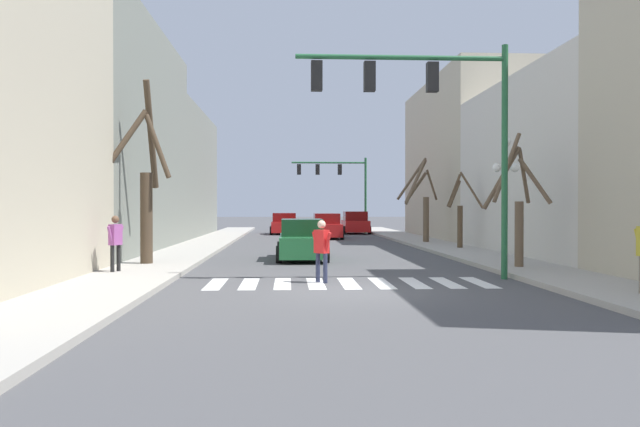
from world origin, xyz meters
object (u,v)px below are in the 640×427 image
Objects in this scene: car_driving_toward_lane at (302,241)px; street_tree_left_far at (421,199)px; pedestrian_on_right_sidewalk at (115,238)px; street_tree_left_mid at (517,206)px; street_lamp_right_corner at (506,173)px; street_tree_right_near at (460,214)px; traffic_signal_far at (338,177)px; car_parked_left_far at (327,227)px; pedestrian_near_right_corner at (322,246)px; car_parked_right_far at (355,223)px; traffic_signal_near at (430,106)px; street_tree_left_near at (145,186)px; car_parked_right_mid at (284,224)px.

street_tree_left_far reaches higher than car_driving_toward_lane.
street_tree_left_mid is (12.57, 0.92, 0.99)m from pedestrian_on_right_sidewalk.
street_lamp_right_corner is 13.12m from pedestrian_on_right_sidewalk.
traffic_signal_far is at bearing 101.49° from street_tree_right_near.
car_parked_left_far is 23.64m from pedestrian_on_right_sidewalk.
pedestrian_near_right_corner is 0.47× the size of street_tree_right_near.
pedestrian_on_right_sidewalk reaches higher than pedestrian_near_right_corner.
street_tree_right_near is at bearing -171.58° from car_parked_right_far.
traffic_signal_far is at bearing 172.14° from car_driving_toward_lane.
car_driving_toward_lane is 1.01× the size of street_tree_left_far.
car_driving_toward_lane is 1.09× the size of street_tree_left_mid.
street_lamp_right_corner is 20.72m from car_parked_left_far.
pedestrian_near_right_corner is at bearing -120.84° from street_tree_right_near.
pedestrian_on_right_sidewalk is at bearing 172.08° from traffic_signal_near.
traffic_signal_near reaches higher than car_driving_toward_lane.
street_lamp_right_corner is at bearing 46.37° from traffic_signal_near.
street_tree_left_far is at bearing -16.36° from pedestrian_on_right_sidewalk.
street_tree_right_near is at bearing 85.66° from street_lamp_right_corner.
street_tree_left_near is (-5.82, 4.64, 1.77)m from pedestrian_near_right_corner.
street_lamp_right_corner is at bearing 84.01° from street_tree_left_mid.
car_parked_right_far is 28.99m from street_tree_left_mid.
street_tree_left_mid reaches higher than street_tree_right_near.
traffic_signal_near is 31.39m from car_parked_right_far.
street_lamp_right_corner is at bearing -56.62° from pedestrian_on_right_sidewalk.
traffic_signal_far is at bearing 97.15° from street_lamp_right_corner.
street_tree_left_near reaches higher than traffic_signal_far.
car_parked_left_far is at bearing 69.09° from street_tree_left_near.
traffic_signal_near reaches higher than street_tree_right_near.
street_tree_left_near is at bearing 178.09° from street_lamp_right_corner.
pedestrian_near_right_corner is (-1.64, -24.18, 0.24)m from car_parked_left_far.
car_parked_right_far is (5.56, 0.68, 0.05)m from car_parked_right_mid.
traffic_signal_near is 1.61× the size of car_parked_right_far.
traffic_signal_near is 1.43× the size of street_tree_left_far.
street_lamp_right_corner is at bearing -82.85° from traffic_signal_far.
street_tree_left_near is at bearing 17.46° from pedestrian_on_right_sidewalk.
pedestrian_near_right_corner is 0.36× the size of street_tree_left_far.
street_lamp_right_corner is 0.91× the size of car_parked_left_far.
car_parked_right_mid is 1.20× the size of street_tree_right_near.
pedestrian_near_right_corner is (-6.65, -4.22, -2.23)m from street_lamp_right_corner.
car_driving_toward_lane is (-4.74, -24.05, -0.06)m from car_parked_right_far.
car_parked_right_far is 19.73m from street_tree_right_near.
street_tree_right_near is (0.76, 9.39, -0.36)m from street_tree_left_mid.
traffic_signal_far is 1.45× the size of car_parked_right_far.
traffic_signal_near is 3.92× the size of pedestrian_near_right_corner.
car_parked_right_mid is 7.34m from car_parked_left_far.
street_lamp_right_corner is 1.05× the size of car_parked_right_far.
pedestrian_near_right_corner reaches higher than car_parked_left_far.
pedestrian_near_right_corner is (-3.14, -0.55, -3.95)m from traffic_signal_near.
street_tree_left_far is (-0.16, 13.08, -0.72)m from street_lamp_right_corner.
street_tree_left_far is at bearing 90.69° from street_lamp_right_corner.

